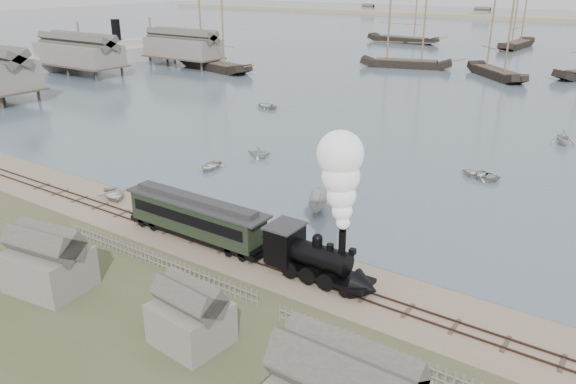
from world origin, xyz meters
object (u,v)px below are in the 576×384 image
Objects in this scene: passenger_coach at (196,216)px; beached_dinghy at (113,194)px; locomotive at (332,221)px; steamship at (117,41)px.

passenger_coach is 3.65× the size of beached_dinghy.
beached_dinghy is at bearing 175.24° from locomotive.
passenger_coach is at bearing -73.21° from beached_dinghy.
steamship reaches higher than beached_dinghy.
locomotive reaches higher than steamship.
locomotive is at bearing -68.67° from beached_dinghy.
steamship is (-69.36, 58.50, 4.56)m from beached_dinghy.
beached_dinghy is at bearing -119.79° from steamship.
locomotive is 2.89× the size of beached_dinghy.
locomotive reaches higher than passenger_coach.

